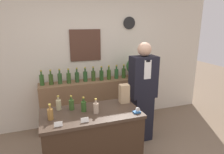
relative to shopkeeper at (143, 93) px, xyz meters
The scene contains 25 objects.
back_wall 1.29m from the shopkeeper, 122.82° to the left, with size 5.20×0.09×2.70m.
back_shelf 1.03m from the shopkeeper, 127.72° to the left, with size 2.17×0.36×0.93m.
display_counter 1.22m from the shopkeeper, 152.11° to the right, with size 1.25×0.64×0.90m.
shopkeeper is the anchor object (origin of this frame).
potted_plant 0.80m from the shopkeeper, 75.86° to the left, with size 0.33×0.33×0.39m.
paper_bag 0.65m from the shopkeeper, 142.82° to the right, with size 0.14×0.12×0.26m.
tape_dispenser 0.89m from the shopkeeper, 122.35° to the right, with size 0.09×0.06×0.07m.
price_card_left 1.64m from the shopkeeper, 151.76° to the right, with size 0.09×0.02×0.06m.
price_card_right 1.39m from the shopkeeper, 145.99° to the right, with size 0.09×0.02×0.06m.
counter_bottle_0 1.62m from the shopkeeper, 159.11° to the right, with size 0.07×0.07×0.20m.
counter_bottle_1 1.44m from the shopkeeper, 166.73° to the right, with size 0.07×0.07×0.20m.
counter_bottle_2 1.30m from the shopkeeper, 162.91° to the right, with size 0.07×0.07×0.20m.
counter_bottle_3 1.21m from the shopkeeper, 156.26° to the right, with size 0.07×0.07×0.20m.
counter_bottle_4 1.14m from the shopkeeper, 148.64° to the right, with size 0.07×0.07×0.20m.
shelf_bottle_0 1.78m from the shopkeeper, 154.06° to the left, with size 0.08×0.08×0.28m.
shelf_bottle_1 1.64m from the shopkeeper, 152.04° to the left, with size 0.08×0.08×0.28m.
shelf_bottle_2 1.50m from the shopkeeper, 149.11° to the left, with size 0.08×0.08×0.28m.
shelf_bottle_3 1.36m from the shopkeeper, 146.46° to the left, with size 0.08×0.08×0.28m.
shelf_bottle_4 1.25m from the shopkeeper, 141.81° to the left, with size 0.08×0.08×0.28m.
shelf_bottle_5 1.13m from the shopkeeper, 136.88° to the left, with size 0.08×0.08×0.28m.
shelf_bottle_6 1.02m from the shopkeeper, 130.92° to the left, with size 0.08×0.08×0.28m.
shelf_bottle_7 0.91m from the shopkeeper, 124.28° to the left, with size 0.08×0.08×0.28m.
shelf_bottle_8 0.85m from the shopkeeper, 114.73° to the left, with size 0.08×0.08×0.28m.
shelf_bottle_9 0.80m from the shopkeeper, 104.43° to the left, with size 0.08×0.08×0.28m.
shelf_bottle_10 0.78m from the shopkeeper, 92.87° to the left, with size 0.08×0.08×0.28m.
Camera 1 is at (-0.89, -1.82, 2.00)m, focal length 32.00 mm.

